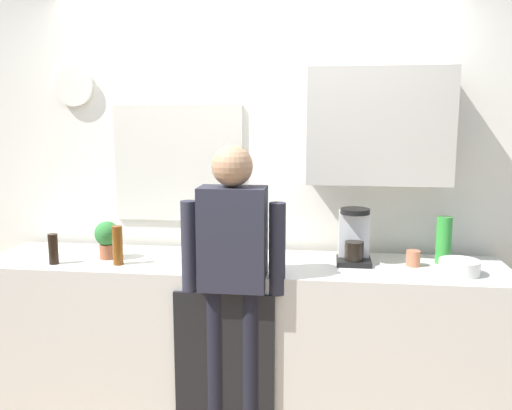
# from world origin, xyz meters

# --- Properties ---
(kitchen_counter) EXTENTS (3.10, 0.64, 0.89)m
(kitchen_counter) POSITION_xyz_m (0.00, 0.30, 0.44)
(kitchen_counter) COLOR beige
(kitchen_counter) RESTS_ON ground_plane
(dishwasher_panel) EXTENTS (0.56, 0.02, 0.80)m
(dishwasher_panel) POSITION_xyz_m (-0.05, -0.03, 0.40)
(dishwasher_panel) COLOR black
(dishwasher_panel) RESTS_ON ground_plane
(back_wall_assembly) EXTENTS (4.70, 0.42, 2.60)m
(back_wall_assembly) POSITION_xyz_m (0.09, 0.70, 1.35)
(back_wall_assembly) COLOR silver
(back_wall_assembly) RESTS_ON ground_plane
(coffee_maker) EXTENTS (0.20, 0.20, 0.33)m
(coffee_maker) POSITION_xyz_m (0.66, 0.37, 1.04)
(coffee_maker) COLOR black
(coffee_maker) RESTS_ON kitchen_counter
(bottle_clear_soda) EXTENTS (0.09, 0.09, 0.28)m
(bottle_clear_soda) POSITION_xyz_m (1.18, 0.42, 1.03)
(bottle_clear_soda) COLOR #2D8C33
(bottle_clear_soda) RESTS_ON kitchen_counter
(bottle_amber_beer) EXTENTS (0.06, 0.06, 0.23)m
(bottle_amber_beer) POSITION_xyz_m (-0.71, 0.15, 1.00)
(bottle_amber_beer) COLOR brown
(bottle_amber_beer) RESTS_ON kitchen_counter
(bottle_dark_sauce) EXTENTS (0.06, 0.06, 0.18)m
(bottle_dark_sauce) POSITION_xyz_m (-1.09, 0.12, 0.98)
(bottle_dark_sauce) COLOR black
(bottle_dark_sauce) RESTS_ON kitchen_counter
(cup_white_mug) EXTENTS (0.08, 0.08, 0.09)m
(cup_white_mug) POSITION_xyz_m (-0.18, 0.28, 0.94)
(cup_white_mug) COLOR white
(cup_white_mug) RESTS_ON kitchen_counter
(cup_terracotta_mug) EXTENTS (0.08, 0.08, 0.09)m
(cup_terracotta_mug) POSITION_xyz_m (1.00, 0.34, 0.93)
(cup_terracotta_mug) COLOR #B26647
(cup_terracotta_mug) RESTS_ON kitchen_counter
(mixing_bowl) EXTENTS (0.22, 0.22, 0.08)m
(mixing_bowl) POSITION_xyz_m (1.23, 0.20, 0.93)
(mixing_bowl) COLOR white
(mixing_bowl) RESTS_ON kitchen_counter
(potted_plant) EXTENTS (0.15, 0.15, 0.23)m
(potted_plant) POSITION_xyz_m (-0.82, 0.27, 1.02)
(potted_plant) COLOR #9E5638
(potted_plant) RESTS_ON kitchen_counter
(person_at_sink) EXTENTS (0.57, 0.22, 1.60)m
(person_at_sink) POSITION_xyz_m (0.00, 0.00, 0.95)
(person_at_sink) COLOR black
(person_at_sink) RESTS_ON ground_plane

